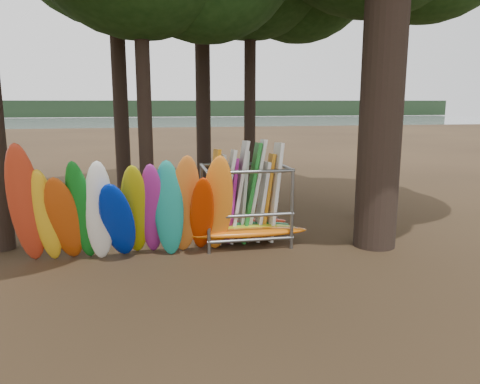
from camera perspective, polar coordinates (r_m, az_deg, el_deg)
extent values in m
plane|color=#47331E|center=(11.51, -2.33, -8.41)|extent=(120.00, 120.00, 0.00)
plane|color=gray|center=(70.86, -9.81, 7.76)|extent=(160.00, 160.00, 0.00)
cube|color=black|center=(120.76, -10.44, 9.97)|extent=(160.00, 4.00, 4.00)
cylinder|color=black|center=(16.76, -14.70, 17.42)|extent=(0.50, 0.50, 11.60)
cylinder|color=black|center=(18.47, -4.63, 18.53)|extent=(0.56, 0.56, 12.51)
cylinder|color=black|center=(18.14, 1.23, 16.89)|extent=(0.43, 0.43, 11.37)
cylinder|color=black|center=(13.49, -11.83, 16.32)|extent=(0.40, 0.40, 10.25)
cylinder|color=black|center=(15.91, 15.61, 18.37)|extent=(0.45, 0.45, 11.94)
ellipsoid|color=red|center=(11.71, -24.64, -1.53)|extent=(0.82, 1.54, 3.09)
ellipsoid|color=yellow|center=(11.75, -22.53, -2.81)|extent=(0.65, 1.29, 2.50)
ellipsoid|color=#C3470F|center=(11.65, -20.61, -3.19)|extent=(0.90, 1.58, 2.37)
ellipsoid|color=#11741E|center=(11.52, -18.72, -2.34)|extent=(0.73, 1.54, 2.70)
ellipsoid|color=white|center=(11.41, -16.76, -2.39)|extent=(0.80, 1.29, 2.65)
ellipsoid|color=#0223B0|center=(11.42, -14.69, -3.51)|extent=(1.00, 1.76, 2.24)
ellipsoid|color=#AAA50E|center=(11.54, -12.68, -2.32)|extent=(0.67, 1.60, 2.57)
ellipsoid|color=#9A238A|center=(11.56, -10.69, -2.20)|extent=(0.62, 1.51, 2.58)
ellipsoid|color=teal|center=(11.44, -8.67, -2.13)|extent=(0.83, 1.05, 2.58)
ellipsoid|color=orange|center=(11.54, -6.71, -1.68)|extent=(0.83, 1.34, 2.71)
ellipsoid|color=red|center=(11.57, -4.67, -2.84)|extent=(0.68, 1.73, 2.28)
ellipsoid|color=orange|center=(11.67, -2.78, -1.55)|extent=(0.78, 1.22, 2.67)
ellipsoid|color=orange|center=(12.37, 1.07, -4.98)|extent=(3.21, 0.55, 0.24)
ellipsoid|color=#CED11B|center=(12.65, 0.79, -4.61)|extent=(2.74, 0.55, 0.24)
ellipsoid|color=#166425|center=(12.95, 0.50, -4.24)|extent=(2.58, 0.55, 0.24)
ellipsoid|color=red|center=(13.32, 0.16, -3.80)|extent=(2.65, 0.55, 0.24)
cube|color=orange|center=(12.61, -3.18, -0.65)|extent=(0.37, 0.80, 2.60)
cube|color=silver|center=(12.76, -2.51, -0.87)|extent=(0.35, 0.76, 2.43)
cube|color=silver|center=(12.64, -1.69, -0.59)|extent=(0.60, 0.76, 2.58)
cube|color=#991986|center=(12.81, -1.04, -1.03)|extent=(0.37, 0.76, 2.34)
cube|color=silver|center=(12.72, -0.25, 0.02)|extent=(0.60, 0.79, 2.81)
cube|color=white|center=(12.94, 0.33, -0.51)|extent=(0.32, 0.77, 2.52)
cube|color=#1C7E27|center=(12.73, 1.27, -0.10)|extent=(0.60, 0.77, 2.75)
cube|color=white|center=(12.92, 1.83, 0.24)|extent=(0.66, 0.77, 2.83)
cube|color=silver|center=(12.91, 2.65, -1.19)|extent=(0.45, 0.74, 2.22)
cube|color=orange|center=(13.05, 3.23, -0.59)|extent=(0.49, 0.75, 2.43)
cube|color=white|center=(12.88, 4.15, -0.06)|extent=(0.46, 0.81, 2.74)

